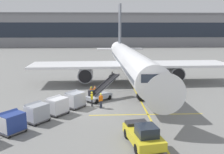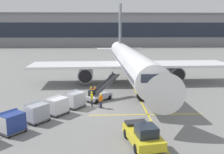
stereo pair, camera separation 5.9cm
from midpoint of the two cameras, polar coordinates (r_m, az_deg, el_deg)
name	(u,v)px [view 2 (the right image)]	position (r m, az deg, el deg)	size (l,w,h in m)	color
ground_plane	(92,108)	(28.88, -4.49, -6.99)	(600.00, 600.00, 0.00)	slate
parked_airplane	(130,62)	(40.99, 4.18, 3.51)	(32.09, 41.94, 13.95)	white
belt_loader	(100,93)	(31.59, -2.68, -3.72)	(4.53, 4.75, 2.99)	#A3A8B2
baggage_cart_lead	(75,99)	(28.90, -8.40, -4.99)	(2.49, 2.65, 1.91)	#515156
baggage_cart_second	(57,105)	(27.04, -12.30, -6.28)	(2.49, 2.65, 1.91)	#515156
baggage_cart_third	(37,112)	(25.44, -16.69, -7.64)	(2.49, 2.65, 1.91)	#515156
baggage_cart_fourth	(11,122)	(23.64, -21.79, -9.45)	(2.49, 2.65, 1.91)	#515156
pushback_tug	(143,135)	(20.17, 7.12, -12.86)	(2.87, 4.71, 1.83)	gold
ground_crew_by_loader	(91,92)	(31.60, -4.64, -3.48)	(0.44, 0.44, 1.74)	#514C42
ground_crew_by_carts	(101,100)	(28.43, -2.51, -5.15)	(0.45, 0.43, 1.74)	#333847
ground_crew_marshaller	(92,98)	(29.21, -4.55, -4.72)	(0.27, 0.57, 1.74)	black
safety_cone_engine_keepout	(95,87)	(36.82, -3.84, -2.39)	(0.61, 0.61, 0.70)	black
apron_guidance_line_lead_in	(131,84)	(40.90, 4.49, -1.49)	(0.20, 110.00, 0.01)	yellow
apron_guidance_line_stop_bar	(146,114)	(26.94, 7.84, -8.42)	(12.00, 0.20, 0.01)	yellow
terminal_building	(88,30)	(120.90, -5.49, 10.58)	(143.09, 14.55, 15.19)	gray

